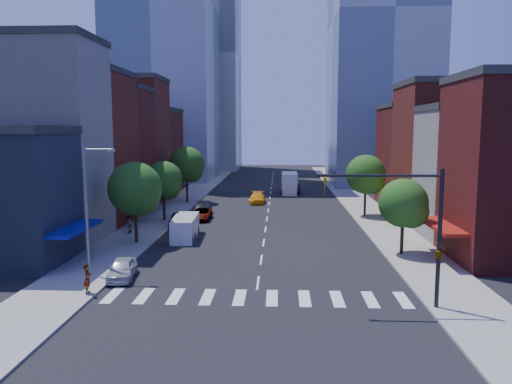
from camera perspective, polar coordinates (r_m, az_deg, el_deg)
ground at (r=34.29m, az=0.22°, el=-10.35°), size 220.00×220.00×0.00m
sidewalk_left at (r=74.69m, az=-8.06°, el=-0.73°), size 5.00×120.00×0.15m
sidewalk_right at (r=74.21m, az=11.27°, el=-0.85°), size 5.00×120.00×0.15m
crosswalk at (r=31.45m, az=-0.02°, el=-11.99°), size 19.00×3.00×0.01m
bldg_left_1 at (r=49.98m, az=-24.04°, el=5.07°), size 12.00×8.00×18.00m
bldg_left_2 at (r=57.73m, az=-20.20°, el=4.47°), size 12.00×9.00×16.00m
bldg_left_3 at (r=65.66m, az=-17.31°, el=4.43°), size 12.00×8.00×15.00m
bldg_left_4 at (r=73.67m, az=-15.08°, el=5.57°), size 12.00×9.00×17.00m
bldg_left_5 at (r=82.83m, az=-13.03°, el=4.41°), size 12.00×10.00×13.00m
bldg_right_1 at (r=51.71m, az=24.97°, el=1.74°), size 12.00×8.00×12.00m
bldg_right_2 at (r=60.01m, az=21.81°, el=4.01°), size 12.00×10.00×15.00m
bldg_right_3 at (r=69.58m, az=19.09°, el=3.68°), size 12.00×10.00×13.00m
tower_nw at (r=108.13m, az=-10.54°, el=20.32°), size 20.00×22.00×70.00m
tower_ne at (r=98.43m, az=14.29°, el=18.56°), size 18.00×20.00×60.00m
tower_far_w at (r=130.31m, az=-6.10°, el=15.01°), size 18.00×18.00×56.00m
traffic_signal at (r=30.07m, az=19.21°, el=-5.08°), size 7.24×2.24×8.00m
streetlight at (r=36.51m, az=-18.55°, el=-1.14°), size 2.25×0.25×9.00m
tree_left_near at (r=45.74m, az=-13.51°, el=0.15°), size 4.80×4.80×7.30m
tree_left_mid at (r=56.35m, az=-10.40°, el=1.19°), size 4.20×4.20×6.65m
tree_left_far at (r=69.94m, az=-7.82°, el=2.96°), size 5.00×5.00×7.75m
tree_right_near at (r=42.30m, az=16.69°, el=-1.45°), size 4.00×4.00×6.20m
tree_right_far at (r=59.72m, az=12.57°, el=1.80°), size 4.60×4.60×7.20m
parked_car_front at (r=36.18m, az=-15.06°, el=-8.47°), size 2.25×4.40×1.44m
parked_car_second at (r=53.72m, az=-8.73°, el=-3.19°), size 1.57×4.29×1.40m
parked_car_third at (r=57.22m, az=-6.30°, el=-2.56°), size 2.16×4.66×1.29m
parked_car_rear at (r=60.35m, az=-6.18°, el=-1.97°), size 2.28×5.14×1.47m
cargo_van_near at (r=48.39m, az=-7.97°, el=-3.92°), size 2.26×5.04×2.10m
cargo_van_far at (r=47.11m, az=-8.26°, el=-4.22°), size 2.37×5.14×2.13m
taxi at (r=69.73m, az=0.14°, el=-0.68°), size 2.07×5.02×1.45m
traffic_car_oncoming at (r=80.93m, az=4.43°, el=0.42°), size 1.66×4.53×1.48m
traffic_car_far at (r=87.58m, az=3.74°, el=0.88°), size 1.69×3.86×1.29m
box_truck at (r=80.06m, az=3.85°, el=0.93°), size 2.63×8.16×3.27m
pedestrian_near at (r=33.22m, az=-18.73°, el=-9.37°), size 0.55×0.74×1.87m
pedestrian_far at (r=50.56m, az=-14.42°, el=-3.63°), size 0.69×0.87×1.74m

